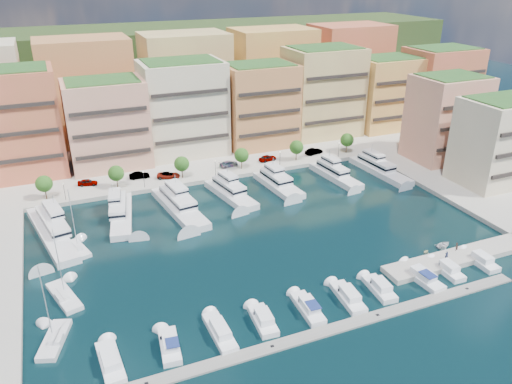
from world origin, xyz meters
TOP-DOWN VIEW (x-y plane):
  - ground at (0.00, 0.00)m, footprint 400.00×400.00m
  - north_quay at (0.00, 62.00)m, footprint 220.00×64.00m
  - hillside at (0.00, 110.00)m, footprint 240.00×40.00m
  - south_pontoon at (-3.00, -30.00)m, footprint 72.00×2.20m
  - finger_pier at (30.00, -22.00)m, footprint 32.00×5.00m
  - apartment_1 at (-44.00, 51.99)m, footprint 20.00×16.50m
  - apartment_2 at (-23.00, 49.99)m, footprint 20.00×15.50m
  - apartment_3 at (-2.00, 51.99)m, footprint 22.00×16.50m
  - apartment_4 at (20.00, 49.99)m, footprint 20.00×15.50m
  - apartment_5 at (42.00, 51.99)m, footprint 22.00×16.50m
  - apartment_6 at (64.00, 49.99)m, footprint 20.00×15.50m
  - apartment_7 at (84.00, 47.99)m, footprint 22.00×16.50m
  - apartment_east_a at (62.00, 19.99)m, footprint 18.00×14.50m
  - apartment_east_b at (62.00, 1.99)m, footprint 18.00×14.50m
  - backblock_1 at (-25.00, 74.00)m, footprint 26.00×18.00m
  - backblock_2 at (5.00, 74.00)m, footprint 26.00×18.00m
  - backblock_3 at (35.00, 74.00)m, footprint 26.00×18.00m
  - backblock_4 at (65.00, 74.00)m, footprint 26.00×18.00m
  - tree_0 at (-40.00, 33.50)m, footprint 3.80×3.80m
  - tree_1 at (-24.00, 33.50)m, footprint 3.80×3.80m
  - tree_2 at (-8.00, 33.50)m, footprint 3.80×3.80m
  - tree_3 at (8.00, 33.50)m, footprint 3.80×3.80m
  - tree_4 at (24.00, 33.50)m, footprint 3.80×3.80m
  - tree_5 at (40.00, 33.50)m, footprint 3.80×3.80m
  - lamppost_0 at (-36.00, 31.20)m, footprint 0.30×0.30m
  - lamppost_1 at (-18.00, 31.20)m, footprint 0.30×0.30m
  - lamppost_2 at (0.00, 31.20)m, footprint 0.30×0.30m
  - lamppost_3 at (18.00, 31.20)m, footprint 0.30×0.30m
  - lamppost_4 at (36.00, 31.20)m, footprint 0.30×0.30m
  - yacht_0 at (-39.64, 17.10)m, footprint 9.38×26.34m
  - yacht_1 at (-25.42, 19.58)m, footprint 7.62×20.86m
  - yacht_2 at (-13.00, 18.52)m, footprint 8.00×23.36m
  - yacht_3 at (-0.07, 20.66)m, footprint 7.68×18.72m
  - yacht_4 at (12.52, 21.09)m, footprint 6.65×17.58m
  - yacht_5 at (28.46, 20.79)m, footprint 5.83×18.23m
  - yacht_6 at (41.04, 19.44)m, footprint 6.00×21.16m
  - cruiser_0 at (-33.79, -24.59)m, footprint 3.21×8.76m
  - cruiser_1 at (-25.55, -24.60)m, footprint 3.45×7.68m
  - cruiser_2 at (-18.02, -24.60)m, footprint 2.75×9.19m
  - cruiser_3 at (-11.06, -24.58)m, footprint 3.26×7.52m
  - cruiser_4 at (-3.33, -24.61)m, footprint 3.02×8.36m
  - cruiser_5 at (4.06, -24.59)m, footprint 3.46×8.71m
  - cruiser_6 at (10.25, -24.58)m, footprint 3.39×7.66m
  - cruiser_7 at (18.90, -24.62)m, footprint 3.48×9.28m
  - cruiser_8 at (24.66, -24.58)m, footprint 2.83×7.17m
  - cruiser_9 at (32.38, -24.58)m, footprint 2.84×7.46m
  - sailboat_2 at (-35.42, 8.44)m, footprint 4.77×8.00m
  - sailboat_1 at (-38.70, -6.26)m, footprint 5.47×10.16m
  - sailboat_0 at (-40.67, -16.75)m, footprint 5.45×8.86m
  - tender_1 at (25.65, -17.84)m, footprint 1.57×1.43m
  - tender_2 at (30.34, -17.25)m, footprint 4.05×3.34m
  - tender_3 at (38.09, -19.00)m, footprint 1.72×1.60m
  - car_0 at (-30.51, 37.82)m, footprint 4.98×2.92m
  - car_1 at (-18.07, 37.31)m, footprint 5.11×2.17m
  - car_2 at (-11.29, 34.62)m, footprint 6.25×4.44m
  - car_3 at (5.40, 36.25)m, footprint 5.51×2.93m
  - car_4 at (16.57, 36.06)m, footprint 5.31×2.91m
  - car_5 at (30.79, 35.80)m, footprint 5.45×2.74m
  - person_0 at (26.44, -22.12)m, footprint 0.69×0.66m
  - person_1 at (30.28, -20.39)m, footprint 0.84×0.69m

SIDE VIEW (x-z plane):
  - ground at x=0.00m, z-range 0.00..0.00m
  - north_quay at x=0.00m, z-range -1.00..1.00m
  - hillside at x=0.00m, z-range -29.00..29.00m
  - south_pontoon at x=-3.00m, z-range -0.17..0.17m
  - finger_pier at x=30.00m, z-range -1.00..1.00m
  - sailboat_1 at x=-38.70m, z-range -6.29..6.91m
  - sailboat_0 at x=-40.67m, z-range -6.29..6.91m
  - sailboat_2 at x=-35.42m, z-range -6.28..6.92m
  - tender_1 at x=25.65m, z-range 0.00..0.70m
  - tender_2 at x=30.34m, z-range 0.00..0.73m
  - tender_3 at x=38.09m, z-range 0.00..0.74m
  - cruiser_2 at x=-18.02m, z-range -0.73..1.82m
  - cruiser_0 at x=-33.79m, z-range -0.73..1.82m
  - cruiser_5 at x=4.06m, z-range -0.73..1.82m
  - cruiser_6 at x=10.25m, z-range -0.73..1.82m
  - cruiser_9 at x=32.38m, z-range -0.73..1.82m
  - cruiser_3 at x=-11.06m, z-range -0.73..1.82m
  - cruiser_8 at x=24.66m, z-range -0.73..1.82m
  - cruiser_7 at x=18.90m, z-range -0.76..1.90m
  - cruiser_4 at x=-3.33m, z-range -0.76..1.90m
  - cruiser_1 at x=-25.55m, z-range -0.76..1.90m
  - yacht_4 at x=12.52m, z-range -2.56..4.74m
  - yacht_1 at x=-25.42m, z-range -2.56..4.74m
  - yacht_2 at x=-13.00m, z-range -2.44..4.86m
  - yacht_0 at x=-39.64m, z-range -2.44..4.86m
  - yacht_6 at x=41.04m, z-range -2.44..4.86m
  - yacht_3 at x=-0.07m, z-range -2.44..4.86m
  - yacht_5 at x=28.46m, z-range -2.44..4.86m
  - car_3 at x=5.40m, z-range 1.00..2.52m
  - car_2 at x=-11.29m, z-range 1.00..2.58m
  - person_0 at x=26.44m, z-range 1.00..2.58m
  - person_1 at x=30.28m, z-range 1.00..2.59m
  - car_0 at x=-30.51m, z-range 1.00..2.59m
  - car_1 at x=-18.07m, z-range 1.00..2.64m
  - car_4 at x=16.57m, z-range 1.00..2.71m
  - car_5 at x=30.79m, z-range 1.00..2.72m
  - lamppost_0 at x=-36.00m, z-range 1.73..5.93m
  - lamppost_1 at x=-18.00m, z-range 1.73..5.93m
  - lamppost_2 at x=0.00m, z-range 1.73..5.93m
  - lamppost_3 at x=18.00m, z-range 1.73..5.93m
  - lamppost_4 at x=36.00m, z-range 1.73..5.93m
  - tree_0 at x=-40.00m, z-range 1.92..7.57m
  - tree_1 at x=-24.00m, z-range 1.92..7.57m
  - tree_2 at x=-8.00m, z-range 1.92..7.57m
  - tree_3 at x=8.00m, z-range 1.92..7.57m
  - tree_4 at x=24.00m, z-range 1.92..7.57m
  - tree_5 at x=40.00m, z-range 1.92..7.57m
  - apartment_east_b at x=62.00m, z-range 0.91..21.71m
  - apartment_east_a at x=62.00m, z-range 0.91..23.71m
  - apartment_2 at x=-23.00m, z-range 0.91..23.71m
  - apartment_6 at x=64.00m, z-range 0.91..23.71m
  - apartment_4 at x=20.00m, z-range 0.91..24.71m
  - apartment_7 at x=84.00m, z-range 0.91..25.71m
  - apartment_3 at x=-2.00m, z-range 0.91..26.71m
  - apartment_5 at x=42.00m, z-range 0.91..27.71m
  - apartment_1 at x=-44.00m, z-range 0.91..27.71m
  - backblock_1 at x=-25.00m, z-range 1.00..31.00m
  - backblock_2 at x=5.00m, z-range 1.00..31.00m
  - backblock_3 at x=35.00m, z-range 1.00..31.00m
  - backblock_4 at x=65.00m, z-range 1.00..31.00m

